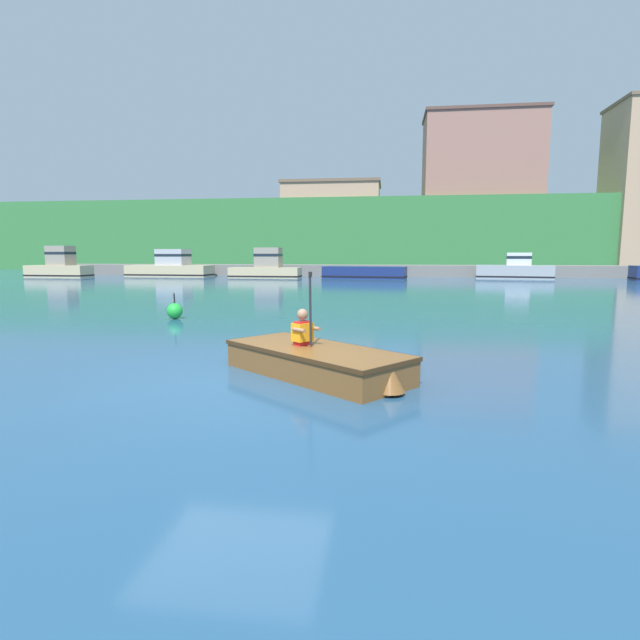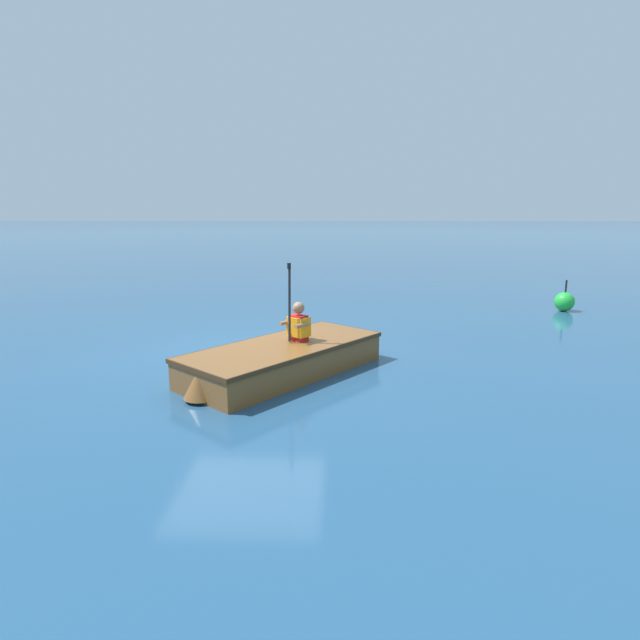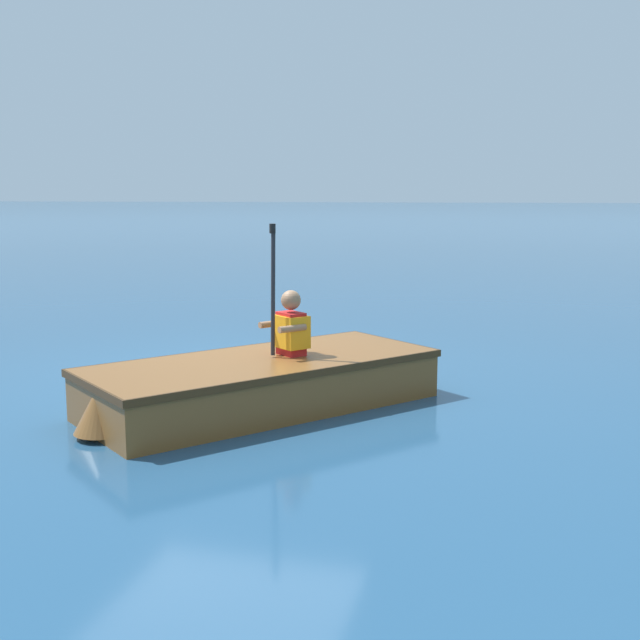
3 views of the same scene
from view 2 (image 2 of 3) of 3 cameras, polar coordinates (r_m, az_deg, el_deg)
ground_plane at (r=8.17m, az=-8.49°, el=-3.74°), size 300.00×300.00×0.00m
rowboat_foreground at (r=6.99m, az=-4.38°, el=-4.30°), size 3.08×2.83×0.42m
person_paddler at (r=7.11m, az=-2.52°, el=-0.39°), size 0.46×0.46×1.13m
channel_buoy at (r=12.82m, az=26.16°, el=1.91°), size 0.44×0.44×0.72m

